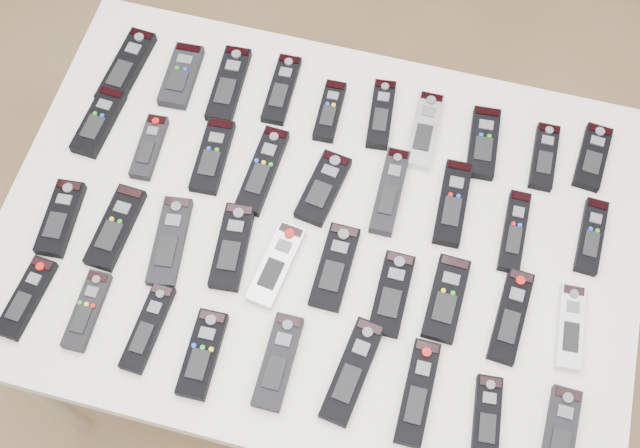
% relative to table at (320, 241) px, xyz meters
% --- Properties ---
extents(ground, '(4.00, 4.00, 0.00)m').
position_rel_table_xyz_m(ground, '(-0.03, 0.03, -0.72)').
color(ground, '#855D43').
rests_on(ground, ground).
extents(table, '(1.25, 0.88, 0.78)m').
position_rel_table_xyz_m(table, '(0.00, 0.00, 0.00)').
color(table, white).
rests_on(table, ground).
extents(remote_0, '(0.07, 0.20, 0.02)m').
position_rel_table_xyz_m(remote_0, '(-0.50, 0.26, 0.07)').
color(remote_0, black).
rests_on(remote_0, table).
extents(remote_1, '(0.07, 0.16, 0.02)m').
position_rel_table_xyz_m(remote_1, '(-0.38, 0.27, 0.07)').
color(remote_1, black).
rests_on(remote_1, table).
extents(remote_2, '(0.07, 0.19, 0.02)m').
position_rel_table_xyz_m(remote_2, '(-0.27, 0.28, 0.07)').
color(remote_2, black).
rests_on(remote_2, table).
extents(remote_3, '(0.05, 0.17, 0.02)m').
position_rel_table_xyz_m(remote_3, '(-0.16, 0.29, 0.07)').
color(remote_3, black).
rests_on(remote_3, table).
extents(remote_4, '(0.05, 0.14, 0.02)m').
position_rel_table_xyz_m(remote_4, '(-0.05, 0.26, 0.07)').
color(remote_4, black).
rests_on(remote_4, table).
extents(remote_5, '(0.06, 0.16, 0.02)m').
position_rel_table_xyz_m(remote_5, '(0.06, 0.28, 0.07)').
color(remote_5, black).
rests_on(remote_5, table).
extents(remote_6, '(0.06, 0.18, 0.02)m').
position_rel_table_xyz_m(remote_6, '(0.15, 0.27, 0.07)').
color(remote_6, '#B7B7BC').
rests_on(remote_6, table).
extents(remote_7, '(0.07, 0.17, 0.02)m').
position_rel_table_xyz_m(remote_7, '(0.28, 0.27, 0.07)').
color(remote_7, black).
rests_on(remote_7, table).
extents(remote_8, '(0.05, 0.15, 0.02)m').
position_rel_table_xyz_m(remote_8, '(0.40, 0.27, 0.07)').
color(remote_8, black).
rests_on(remote_8, table).
extents(remote_9, '(0.07, 0.15, 0.02)m').
position_rel_table_xyz_m(remote_9, '(0.50, 0.29, 0.07)').
color(remote_9, black).
rests_on(remote_9, table).
extents(remote_10, '(0.07, 0.16, 0.02)m').
position_rel_table_xyz_m(remote_10, '(-0.51, 0.12, 0.07)').
color(remote_10, black).
rests_on(remote_10, table).
extents(remote_11, '(0.05, 0.15, 0.02)m').
position_rel_table_xyz_m(remote_11, '(-0.38, 0.08, 0.07)').
color(remote_11, black).
rests_on(remote_11, table).
extents(remote_12, '(0.07, 0.17, 0.02)m').
position_rel_table_xyz_m(remote_12, '(-0.25, 0.10, 0.07)').
color(remote_12, black).
rests_on(remote_12, table).
extents(remote_13, '(0.06, 0.20, 0.02)m').
position_rel_table_xyz_m(remote_13, '(-0.14, 0.09, 0.07)').
color(remote_13, black).
rests_on(remote_13, table).
extents(remote_14, '(0.08, 0.17, 0.02)m').
position_rel_table_xyz_m(remote_14, '(-0.01, 0.08, 0.07)').
color(remote_14, black).
rests_on(remote_14, table).
extents(remote_15, '(0.05, 0.19, 0.02)m').
position_rel_table_xyz_m(remote_15, '(0.12, 0.11, 0.07)').
color(remote_15, black).
rests_on(remote_15, table).
extents(remote_16, '(0.06, 0.18, 0.02)m').
position_rel_table_xyz_m(remote_16, '(0.24, 0.11, 0.07)').
color(remote_16, black).
rests_on(remote_16, table).
extents(remote_17, '(0.04, 0.17, 0.02)m').
position_rel_table_xyz_m(remote_17, '(0.37, 0.08, 0.07)').
color(remote_17, black).
rests_on(remote_17, table).
extents(remote_18, '(0.05, 0.16, 0.02)m').
position_rel_table_xyz_m(remote_18, '(0.52, 0.11, 0.07)').
color(remote_18, black).
rests_on(remote_18, table).
extents(remote_19, '(0.07, 0.16, 0.02)m').
position_rel_table_xyz_m(remote_19, '(-0.50, -0.11, 0.07)').
color(remote_19, black).
rests_on(remote_19, table).
extents(remote_20, '(0.07, 0.18, 0.02)m').
position_rel_table_xyz_m(remote_20, '(-0.39, -0.10, 0.07)').
color(remote_20, black).
rests_on(remote_20, table).
extents(remote_21, '(0.08, 0.19, 0.02)m').
position_rel_table_xyz_m(remote_21, '(-0.27, -0.11, 0.07)').
color(remote_21, black).
rests_on(remote_21, table).
extents(remote_22, '(0.07, 0.18, 0.02)m').
position_rel_table_xyz_m(remote_22, '(-0.15, -0.09, 0.07)').
color(remote_22, black).
rests_on(remote_22, table).
extents(remote_23, '(0.07, 0.18, 0.02)m').
position_rel_table_xyz_m(remote_23, '(-0.06, -0.10, 0.07)').
color(remote_23, '#B7B7BC').
rests_on(remote_23, table).
extents(remote_24, '(0.06, 0.17, 0.02)m').
position_rel_table_xyz_m(remote_24, '(0.05, -0.08, 0.07)').
color(remote_24, black).
rests_on(remote_24, table).
extents(remote_25, '(0.06, 0.16, 0.02)m').
position_rel_table_xyz_m(remote_25, '(0.17, -0.10, 0.07)').
color(remote_25, black).
rests_on(remote_25, table).
extents(remote_26, '(0.06, 0.17, 0.02)m').
position_rel_table_xyz_m(remote_26, '(0.27, -0.09, 0.07)').
color(remote_26, black).
rests_on(remote_26, table).
extents(remote_27, '(0.06, 0.19, 0.02)m').
position_rel_table_xyz_m(remote_27, '(0.39, -0.09, 0.07)').
color(remote_27, black).
rests_on(remote_27, table).
extents(remote_28, '(0.05, 0.17, 0.02)m').
position_rel_table_xyz_m(remote_28, '(0.50, -0.08, 0.07)').
color(remote_28, silver).
rests_on(remote_28, table).
extents(remote_29, '(0.06, 0.17, 0.02)m').
position_rel_table_xyz_m(remote_29, '(-0.49, -0.28, 0.07)').
color(remote_29, black).
rests_on(remote_29, table).
extents(remote_30, '(0.05, 0.15, 0.02)m').
position_rel_table_xyz_m(remote_30, '(-0.38, -0.28, 0.07)').
color(remote_30, black).
rests_on(remote_30, table).
extents(remote_31, '(0.05, 0.17, 0.02)m').
position_rel_table_xyz_m(remote_31, '(-0.25, -0.28, 0.07)').
color(remote_31, black).
rests_on(remote_31, table).
extents(remote_32, '(0.06, 0.16, 0.02)m').
position_rel_table_xyz_m(remote_32, '(-0.14, -0.30, 0.07)').
color(remote_32, black).
rests_on(remote_32, table).
extents(remote_33, '(0.05, 0.18, 0.02)m').
position_rel_table_xyz_m(remote_33, '(-0.00, -0.28, 0.07)').
color(remote_33, black).
rests_on(remote_33, table).
extents(remote_34, '(0.08, 0.20, 0.02)m').
position_rel_table_xyz_m(remote_34, '(0.13, -0.26, 0.07)').
color(remote_34, black).
rests_on(remote_34, table).
extents(remote_35, '(0.05, 0.19, 0.02)m').
position_rel_table_xyz_m(remote_35, '(0.25, -0.27, 0.07)').
color(remote_35, black).
rests_on(remote_35, table).
extents(remote_36, '(0.06, 0.15, 0.02)m').
position_rel_table_xyz_m(remote_36, '(0.38, -0.29, 0.07)').
color(remote_36, black).
rests_on(remote_36, table).
extents(remote_37, '(0.06, 0.16, 0.02)m').
position_rel_table_xyz_m(remote_37, '(0.50, -0.28, 0.07)').
color(remote_37, black).
rests_on(remote_37, table).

